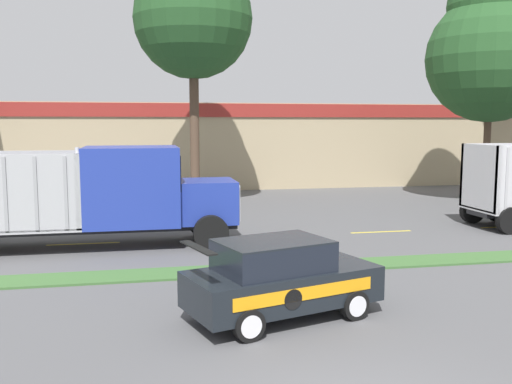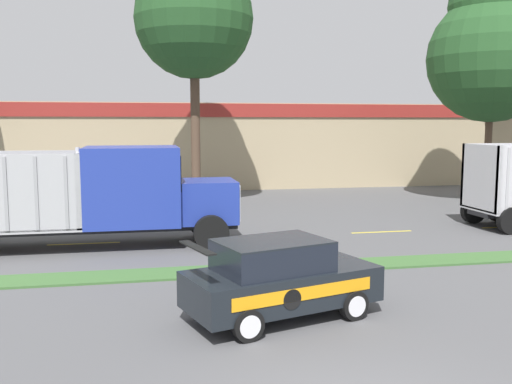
% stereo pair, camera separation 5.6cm
% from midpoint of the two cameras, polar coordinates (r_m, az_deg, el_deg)
% --- Properties ---
extents(grass_verge, '(120.00, 1.23, 0.06)m').
position_cam_midpoint_polar(grass_verge, '(15.97, -0.40, -7.76)').
color(grass_verge, '#3D6633').
rests_on(grass_verge, ground_plane).
extents(centre_line_3, '(2.40, 0.14, 0.01)m').
position_cam_midpoint_polar(centre_line_3, '(20.30, -16.95, -4.97)').
color(centre_line_3, yellow).
rests_on(centre_line_3, ground_plane).
extents(centre_line_4, '(2.40, 0.14, 0.01)m').
position_cam_midpoint_polar(centre_line_4, '(20.48, -1.69, -4.56)').
color(centre_line_4, yellow).
rests_on(centre_line_4, ground_plane).
extents(centre_line_5, '(2.40, 0.14, 0.01)m').
position_cam_midpoint_polar(centre_line_5, '(22.02, 12.32, -3.91)').
color(centre_line_5, yellow).
rests_on(centre_line_5, ground_plane).
extents(centre_line_6, '(2.40, 0.14, 0.01)m').
position_cam_midpoint_polar(centre_line_6, '(24.68, 23.90, -3.19)').
color(centre_line_6, yellow).
rests_on(centre_line_6, ground_plane).
extents(dump_truck_lead, '(10.99, 2.78, 3.34)m').
position_cam_midpoint_polar(dump_truck_lead, '(19.33, -15.16, -0.41)').
color(dump_truck_lead, black).
rests_on(dump_truck_lead, ground_plane).
extents(rally_car, '(4.35, 2.86, 1.72)m').
position_cam_midpoint_polar(rally_car, '(12.02, 2.28, -8.61)').
color(rally_car, black).
rests_on(rally_car, ground_plane).
extents(store_building_backdrop, '(37.35, 12.10, 5.29)m').
position_cam_midpoint_polar(store_building_backdrop, '(40.88, -0.35, 4.90)').
color(store_building_backdrop, tan).
rests_on(store_building_backdrop, ground_plane).
extents(tree_behind_left, '(5.63, 5.63, 13.19)m').
position_cam_midpoint_polar(tree_behind_left, '(28.37, -6.38, 17.91)').
color(tree_behind_left, brown).
rests_on(tree_behind_left, ground_plane).
extents(tree_behind_far_right, '(6.44, 6.44, 12.16)m').
position_cam_midpoint_polar(tree_behind_far_right, '(31.81, 22.45, 13.43)').
color(tree_behind_far_right, brown).
rests_on(tree_behind_far_right, ground_plane).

